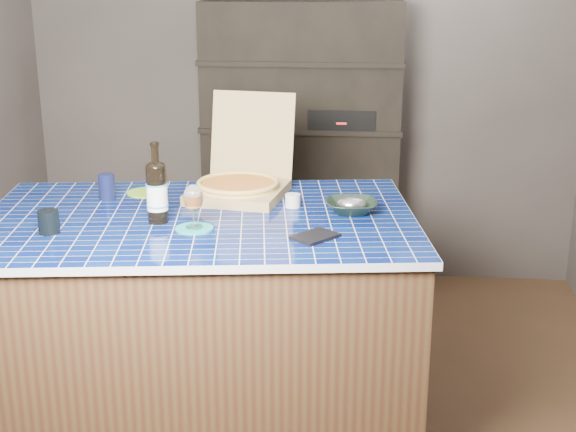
# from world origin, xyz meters

# --- Properties ---
(room) EXTENTS (3.50, 3.50, 3.50)m
(room) POSITION_xyz_m (0.00, 0.00, 1.25)
(room) COLOR brown
(room) RESTS_ON ground
(shelving_unit) EXTENTS (1.20, 0.41, 1.80)m
(shelving_unit) POSITION_xyz_m (0.00, 1.53, 0.90)
(shelving_unit) COLOR black
(shelving_unit) RESTS_ON floor
(kitchen_island) EXTENTS (1.95, 1.37, 0.99)m
(kitchen_island) POSITION_xyz_m (-0.30, -0.19, 0.50)
(kitchen_island) COLOR #422F1A
(kitchen_island) RESTS_ON floor
(pizza_box) EXTENTS (0.47, 0.55, 0.44)m
(pizza_box) POSITION_xyz_m (-0.18, 0.14, 1.06)
(pizza_box) COLOR #A38654
(pizza_box) RESTS_ON kitchen_island
(mead_bottle) EXTENTS (0.09, 0.09, 0.34)m
(mead_bottle) POSITION_xyz_m (-0.45, -0.27, 1.13)
(mead_bottle) COLOR black
(mead_bottle) RESTS_ON kitchen_island
(teal_trivet) EXTENTS (0.15, 0.15, 0.01)m
(teal_trivet) POSITION_xyz_m (-0.29, -0.35, 1.00)
(teal_trivet) COLOR teal
(teal_trivet) RESTS_ON kitchen_island
(wine_glass) EXTENTS (0.08, 0.08, 0.18)m
(wine_glass) POSITION_xyz_m (-0.29, -0.35, 1.12)
(wine_glass) COLOR white
(wine_glass) RESTS_ON teal_trivet
(tumbler) EXTENTS (0.08, 0.08, 0.09)m
(tumbler) POSITION_xyz_m (-0.85, -0.45, 1.04)
(tumbler) COLOR black
(tumbler) RESTS_ON kitchen_island
(dvd_case) EXTENTS (0.20, 0.21, 0.01)m
(dvd_case) POSITION_xyz_m (0.20, -0.42, 1.00)
(dvd_case) COLOR black
(dvd_case) RESTS_ON kitchen_island
(bowl) EXTENTS (0.24, 0.24, 0.05)m
(bowl) POSITION_xyz_m (0.34, -0.07, 1.02)
(bowl) COLOR black
(bowl) RESTS_ON kitchen_island
(foil_contents) EXTENTS (0.13, 0.11, 0.06)m
(foil_contents) POSITION_xyz_m (0.34, -0.07, 1.03)
(foil_contents) COLOR silver
(foil_contents) RESTS_ON bowl
(white_jar) EXTENTS (0.07, 0.07, 0.06)m
(white_jar) POSITION_xyz_m (0.08, -0.01, 1.02)
(white_jar) COLOR silver
(white_jar) RESTS_ON kitchen_island
(navy_cup) EXTENTS (0.07, 0.07, 0.12)m
(navy_cup) POSITION_xyz_m (-0.77, 0.03, 1.05)
(navy_cup) COLOR #0E1233
(navy_cup) RESTS_ON kitchen_island
(green_trivet) EXTENTS (0.18, 0.18, 0.01)m
(green_trivet) POSITION_xyz_m (-0.62, 0.15, 1.00)
(green_trivet) COLOR #7AC029
(green_trivet) RESTS_ON kitchen_island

